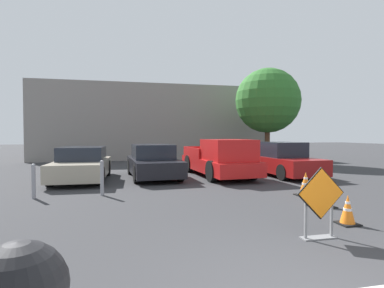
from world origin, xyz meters
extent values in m
plane|color=#333335|center=(0.00, 10.00, 0.00)|extent=(96.00, 96.00, 0.00)
cube|color=black|center=(1.45, 1.90, 0.81)|extent=(0.92, 0.02, 0.92)
cube|color=orange|center=(1.45, 1.89, 0.81)|extent=(0.86, 0.02, 0.86)
cube|color=slate|center=(1.45, 1.95, 0.01)|extent=(0.64, 0.20, 0.02)
cube|color=slate|center=(1.19, 1.95, 0.40)|extent=(0.04, 0.04, 0.81)
cube|color=slate|center=(1.71, 1.95, 0.40)|extent=(0.04, 0.04, 0.81)
cube|color=black|center=(2.54, 2.53, 0.01)|extent=(0.39, 0.39, 0.03)
cone|color=orange|center=(2.54, 2.53, 0.32)|extent=(0.29, 0.29, 0.58)
cylinder|color=white|center=(2.54, 2.53, 0.44)|extent=(0.09, 0.09, 0.05)
cylinder|color=white|center=(2.54, 2.53, 0.31)|extent=(0.16, 0.16, 0.05)
cube|color=black|center=(3.00, 3.97, 0.01)|extent=(0.54, 0.54, 0.03)
cone|color=orange|center=(3.00, 3.97, 0.33)|extent=(0.40, 0.40, 0.61)
cylinder|color=white|center=(3.00, 3.97, 0.47)|extent=(0.12, 0.12, 0.05)
cylinder|color=white|center=(3.00, 3.97, 0.32)|extent=(0.22, 0.22, 0.05)
cube|color=black|center=(3.38, 5.24, 0.01)|extent=(0.52, 0.52, 0.03)
cone|color=orange|center=(3.38, 5.24, 0.37)|extent=(0.38, 0.38, 0.69)
cylinder|color=white|center=(3.38, 5.24, 0.53)|extent=(0.12, 0.12, 0.06)
cylinder|color=white|center=(3.38, 5.24, 0.36)|extent=(0.21, 0.21, 0.06)
cube|color=#A39984|center=(-3.52, 9.82, 0.50)|extent=(2.02, 4.21, 0.63)
cube|color=#1E232D|center=(-3.51, 9.93, 1.07)|extent=(1.72, 1.96, 0.52)
cylinder|color=black|center=(-2.70, 8.51, 0.34)|extent=(0.22, 0.68, 0.68)
cylinder|color=black|center=(-4.43, 8.57, 0.34)|extent=(0.22, 0.68, 0.68)
cylinder|color=black|center=(-2.61, 11.08, 0.34)|extent=(0.22, 0.68, 0.68)
cylinder|color=black|center=(-4.34, 11.14, 0.34)|extent=(0.22, 0.68, 0.68)
cube|color=black|center=(-0.69, 10.08, 0.50)|extent=(2.13, 4.40, 0.61)
cube|color=#1E232D|center=(-0.69, 10.19, 1.11)|extent=(1.76, 2.08, 0.60)
cylinder|color=black|center=(0.25, 8.81, 0.36)|extent=(0.25, 0.72, 0.71)
cylinder|color=black|center=(-1.45, 8.70, 0.36)|extent=(0.25, 0.72, 0.71)
cylinder|color=black|center=(0.07, 11.46, 0.36)|extent=(0.25, 0.72, 0.71)
cylinder|color=black|center=(-1.63, 11.35, 0.36)|extent=(0.25, 0.72, 0.71)
cube|color=red|center=(2.14, 9.99, 0.50)|extent=(2.23, 5.32, 0.55)
cube|color=red|center=(2.22, 8.82, 1.20)|extent=(1.86, 2.19, 0.85)
cube|color=red|center=(1.99, 12.22, 1.00)|extent=(1.78, 0.22, 0.45)
cube|color=red|center=(2.96, 11.09, 1.00)|extent=(0.27, 2.50, 0.45)
cube|color=red|center=(1.19, 10.96, 1.00)|extent=(0.27, 2.50, 0.45)
cylinder|color=black|center=(3.11, 8.49, 0.41)|extent=(0.30, 0.84, 0.83)
cylinder|color=black|center=(1.39, 8.37, 0.41)|extent=(0.30, 0.84, 0.83)
cylinder|color=black|center=(2.90, 11.60, 0.41)|extent=(0.30, 0.84, 0.83)
cylinder|color=black|center=(1.17, 11.48, 0.41)|extent=(0.30, 0.84, 0.83)
cube|color=maroon|center=(4.97, 9.46, 0.51)|extent=(2.00, 4.39, 0.66)
cube|color=#1E232D|center=(4.97, 9.57, 1.17)|extent=(1.66, 2.06, 0.65)
cylinder|color=black|center=(5.86, 8.18, 0.32)|extent=(0.24, 0.66, 0.65)
cylinder|color=black|center=(4.24, 8.09, 0.32)|extent=(0.24, 0.66, 0.65)
cylinder|color=black|center=(5.71, 10.84, 0.32)|extent=(0.24, 0.66, 0.65)
cylinder|color=black|center=(4.09, 10.75, 0.32)|extent=(0.24, 0.66, 0.65)
cylinder|color=gray|center=(-2.54, 6.66, 0.50)|extent=(0.11, 0.11, 1.01)
sphere|color=gray|center=(-2.54, 6.66, 1.01)|extent=(0.12, 0.12, 0.12)
cylinder|color=gray|center=(-4.43, 6.66, 0.47)|extent=(0.11, 0.11, 0.94)
sphere|color=gray|center=(-4.43, 6.66, 0.94)|extent=(0.12, 0.12, 0.12)
cube|color=gray|center=(0.24, 21.09, 2.74)|extent=(16.94, 5.00, 5.48)
cylinder|color=#513823|center=(7.01, 14.85, 1.23)|extent=(0.32, 0.32, 2.45)
sphere|color=#2D6B28|center=(7.01, 14.85, 3.98)|extent=(4.07, 4.07, 4.07)
camera|label=1|loc=(-1.88, -2.65, 1.83)|focal=28.00mm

